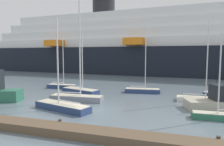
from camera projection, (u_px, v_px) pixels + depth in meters
ground_plane at (88, 111)px, 20.59m from camera, size 600.00×600.00×0.00m
dock_pier at (54, 129)px, 14.88m from camera, size 27.12×1.82×0.75m
sailboat_0 at (80, 90)px, 30.02m from camera, size 6.15×3.46×8.92m
sailboat_1 at (62, 86)px, 34.10m from camera, size 4.83×1.53×8.43m
sailboat_2 at (142, 90)px, 30.16m from camera, size 5.14×1.98×9.80m
sailboat_3 at (77, 96)px, 25.04m from camera, size 6.52×2.07×11.80m
sailboat_4 at (222, 94)px, 27.67m from camera, size 4.87×2.71×7.46m
sailboat_5 at (223, 116)px, 17.80m from camera, size 5.12×1.27×7.44m
sailboat_6 at (202, 98)px, 24.63m from camera, size 5.61×1.62×9.37m
sailboat_7 at (62, 105)px, 20.96m from camera, size 6.61×3.32×9.27m
fishing_boat_0 at (222, 100)px, 21.45m from camera, size 7.46×4.43×5.01m
channel_buoy_0 at (1, 87)px, 33.43m from camera, size 0.67×0.67×1.68m
channel_buoy_1 at (216, 89)px, 31.46m from camera, size 0.63×0.63×1.63m
cruise_ship at (185, 46)px, 56.50m from camera, size 137.19×29.16×24.10m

